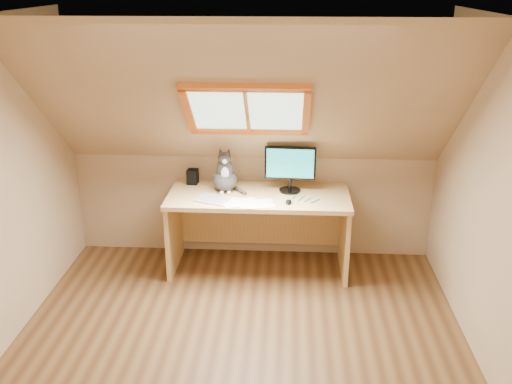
{
  "coord_description": "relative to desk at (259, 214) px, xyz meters",
  "views": [
    {
      "loc": [
        0.34,
        -3.5,
        2.63
      ],
      "look_at": [
        0.08,
        1.0,
        0.93
      ],
      "focal_mm": 40.0,
      "sensor_mm": 36.0,
      "label": 1
    }
  ],
  "objects": [
    {
      "name": "desk",
      "position": [
        0.0,
        0.0,
        0.0
      ],
      "size": [
        1.67,
        0.73,
        0.76
      ],
      "color": "#E0AC6A",
      "rests_on": "ground"
    },
    {
      "name": "cables",
      "position": [
        0.33,
        -0.19,
        0.23
      ],
      "size": [
        0.51,
        0.26,
        0.01
      ],
      "color": "silver",
      "rests_on": "desk"
    },
    {
      "name": "monitor",
      "position": [
        0.28,
        0.02,
        0.48
      ],
      "size": [
        0.47,
        0.2,
        0.43
      ],
      "color": "black",
      "rests_on": "desk"
    },
    {
      "name": "cat",
      "position": [
        -0.32,
        0.01,
        0.38
      ],
      "size": [
        0.26,
        0.3,
        0.43
      ],
      "color": "#3E3937",
      "rests_on": "desk"
    },
    {
      "name": "papers",
      "position": [
        -0.06,
        -0.33,
        0.23
      ],
      "size": [
        0.35,
        0.3,
        0.01
      ],
      "color": "white",
      "rests_on": "desk"
    },
    {
      "name": "desk_speaker",
      "position": [
        -0.65,
        0.18,
        0.3
      ],
      "size": [
        0.11,
        0.11,
        0.14
      ],
      "primitive_type": "cube",
      "rotation": [
        0.0,
        0.0,
        -0.09
      ],
      "color": "black",
      "rests_on": "desk"
    },
    {
      "name": "room_shell",
      "position": [
        -0.08,
        -1.54,
        0.9
      ],
      "size": [
        3.52,
        3.52,
        2.41
      ],
      "color": "tan",
      "rests_on": "ground"
    },
    {
      "name": "ground",
      "position": [
        -0.08,
        -1.45,
        -0.53
      ],
      "size": [
        3.5,
        3.5,
        0.0
      ],
      "primitive_type": "plane",
      "color": "brown",
      "rests_on": "ground"
    },
    {
      "name": "graphics_tablet",
      "position": [
        -0.4,
        -0.24,
        0.24
      ],
      "size": [
        0.34,
        0.29,
        0.01
      ],
      "primitive_type": "cube",
      "rotation": [
        0.0,
        0.0,
        -0.37
      ],
      "color": "#B2B2B7",
      "rests_on": "desk"
    },
    {
      "name": "mouse",
      "position": [
        0.28,
        -0.28,
        0.24
      ],
      "size": [
        0.07,
        0.1,
        0.03
      ],
      "primitive_type": "ellipsoid",
      "rotation": [
        0.0,
        0.0,
        -0.17
      ],
      "color": "black",
      "rests_on": "desk"
    }
  ]
}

